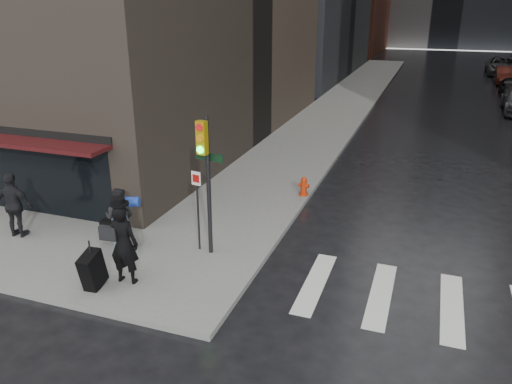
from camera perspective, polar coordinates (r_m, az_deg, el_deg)
ground at (r=13.00m, az=-9.69°, el=-9.65°), size 140.00×140.00×0.00m
sidewalk_left at (r=37.66m, az=10.76°, el=10.63°), size 4.00×50.00×0.15m
crosswalk at (r=12.62m, az=25.18°, el=-12.51°), size 8.50×3.00×0.01m
storefront at (r=17.83m, az=-27.11°, el=3.22°), size 8.40×1.11×2.83m
man_overcoat at (r=12.33m, az=-15.60°, el=-6.18°), size 1.16×1.20×2.23m
man_jeans at (r=14.15m, az=-15.32°, el=-2.86°), size 1.26×0.76×1.73m
man_greycoat at (r=15.82m, az=-25.90°, el=-1.34°), size 1.18×0.59×1.94m
traffic_light at (r=12.77m, az=-5.86°, el=2.76°), size 0.93×0.51×3.78m
fire_hydrant at (r=17.60m, az=5.48°, el=0.56°), size 0.39×0.30×0.69m
parked_car_4 at (r=42.27m, az=27.23°, el=10.64°), size 1.68×3.98×1.34m
parked_car_5 at (r=48.48m, az=26.60°, el=11.83°), size 1.63×4.39×1.43m
parked_car_6 at (r=54.73m, az=26.31°, el=12.79°), size 2.74×5.90×1.63m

